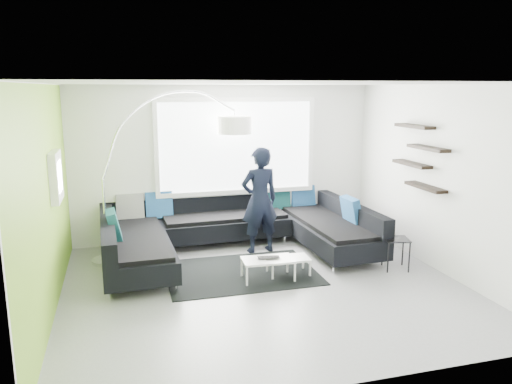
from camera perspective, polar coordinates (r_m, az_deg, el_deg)
ground at (r=7.16m, az=0.94°, el=-10.72°), size 5.50×5.50×0.00m
room_shell at (r=6.88m, az=0.80°, el=4.02°), size 5.54×5.04×2.82m
sectional_sofa at (r=8.25m, az=-2.22°, el=-4.64°), size 4.35×2.78×0.92m
rug at (r=7.65m, az=-1.72°, el=-9.16°), size 2.25×1.64×0.01m
coffee_table at (r=7.44m, az=2.57°, el=-8.54°), size 0.99×0.61×0.31m
arc_lamp at (r=8.09m, az=-17.13°, el=1.42°), size 2.59×1.00×2.71m
side_table at (r=8.02m, az=15.67°, el=-6.80°), size 0.43×0.43×0.49m
person at (r=8.36m, az=0.41°, el=-0.94°), size 0.77×0.60×1.79m
laptop at (r=7.25m, az=1.51°, el=-7.65°), size 0.38×0.30×0.03m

